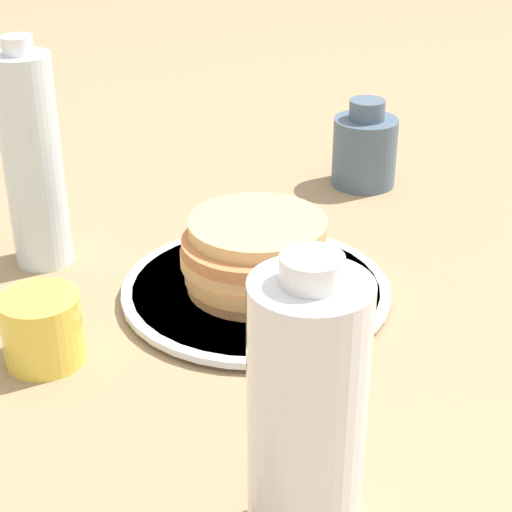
{
  "coord_description": "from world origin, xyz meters",
  "views": [
    {
      "loc": [
        -0.26,
        0.68,
        0.45
      ],
      "look_at": [
        0.02,
        -0.03,
        0.05
      ],
      "focal_mm": 60.0,
      "sensor_mm": 36.0,
      "label": 1
    }
  ],
  "objects_px": {
    "water_bottle_near": "(307,417)",
    "water_bottle_mid": "(33,161)",
    "pancake_stack": "(254,256)",
    "juice_glass": "(42,329)",
    "cream_jug": "(368,149)",
    "plate": "(256,290)"
  },
  "relations": [
    {
      "from": "juice_glass",
      "to": "water_bottle_near",
      "type": "distance_m",
      "value": 0.32
    },
    {
      "from": "pancake_stack",
      "to": "cream_jug",
      "type": "distance_m",
      "value": 0.33
    },
    {
      "from": "juice_glass",
      "to": "cream_jug",
      "type": "relative_size",
      "value": 0.63
    },
    {
      "from": "water_bottle_mid",
      "to": "pancake_stack",
      "type": "bearing_deg",
      "value": -177.14
    },
    {
      "from": "water_bottle_mid",
      "to": "plate",
      "type": "bearing_deg",
      "value": -176.54
    },
    {
      "from": "pancake_stack",
      "to": "juice_glass",
      "type": "relative_size",
      "value": 2.13
    },
    {
      "from": "pancake_stack",
      "to": "plate",
      "type": "bearing_deg",
      "value": -116.99
    },
    {
      "from": "cream_jug",
      "to": "water_bottle_mid",
      "type": "xyz_separation_m",
      "value": [
        0.27,
        0.34,
        0.07
      ]
    },
    {
      "from": "juice_glass",
      "to": "water_bottle_mid",
      "type": "xyz_separation_m",
      "value": [
        0.11,
        -0.16,
        0.08
      ]
    },
    {
      "from": "pancake_stack",
      "to": "water_bottle_near",
      "type": "distance_m",
      "value": 0.33
    },
    {
      "from": "pancake_stack",
      "to": "water_bottle_near",
      "type": "xyz_separation_m",
      "value": [
        -0.15,
        0.29,
        0.06
      ]
    },
    {
      "from": "pancake_stack",
      "to": "juice_glass",
      "type": "height_order",
      "value": "pancake_stack"
    },
    {
      "from": "plate",
      "to": "water_bottle_near",
      "type": "distance_m",
      "value": 0.34
    },
    {
      "from": "plate",
      "to": "pancake_stack",
      "type": "xyz_separation_m",
      "value": [
        0.0,
        0.0,
        0.04
      ]
    },
    {
      "from": "pancake_stack",
      "to": "water_bottle_near",
      "type": "height_order",
      "value": "water_bottle_near"
    },
    {
      "from": "cream_jug",
      "to": "juice_glass",
      "type": "bearing_deg",
      "value": 72.26
    },
    {
      "from": "pancake_stack",
      "to": "cream_jug",
      "type": "xyz_separation_m",
      "value": [
        -0.03,
        -0.33,
        0.0
      ]
    },
    {
      "from": "plate",
      "to": "water_bottle_near",
      "type": "height_order",
      "value": "water_bottle_near"
    },
    {
      "from": "water_bottle_near",
      "to": "water_bottle_mid",
      "type": "distance_m",
      "value": 0.48
    },
    {
      "from": "pancake_stack",
      "to": "water_bottle_mid",
      "type": "bearing_deg",
      "value": 2.86
    },
    {
      "from": "juice_glass",
      "to": "pancake_stack",
      "type": "bearing_deg",
      "value": -127.65
    },
    {
      "from": "cream_jug",
      "to": "water_bottle_near",
      "type": "height_order",
      "value": "water_bottle_near"
    }
  ]
}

